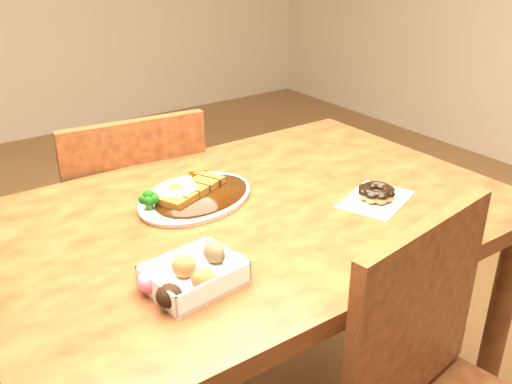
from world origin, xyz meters
TOP-DOWN VIEW (x-y plane):
  - table at (0.00, 0.00)m, footprint 1.20×0.80m
  - chair_far at (-0.08, 0.54)m, footprint 0.46×0.46m
  - katsu_curry_plate at (-0.09, 0.12)m, footprint 0.35×0.30m
  - donut_box at (-0.26, -0.19)m, footprint 0.20×0.14m
  - pon_de_ring at (0.27, -0.13)m, footprint 0.21×0.18m

SIDE VIEW (x-z plane):
  - chair_far at x=-0.08m, z-range 0.04..0.91m
  - table at x=0.00m, z-range 0.28..1.03m
  - katsu_curry_plate at x=-0.09m, z-range 0.74..0.79m
  - pon_de_ring at x=0.27m, z-range 0.75..0.79m
  - donut_box at x=-0.26m, z-range 0.75..0.80m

